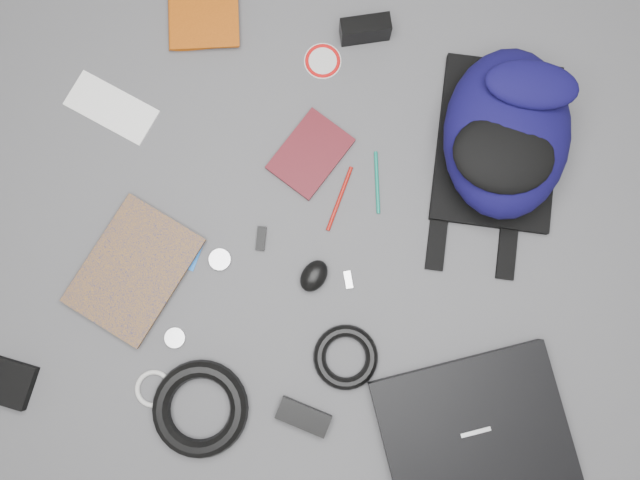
% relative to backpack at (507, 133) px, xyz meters
% --- Properties ---
extents(ground, '(4.00, 4.00, 0.00)m').
position_rel_backpack_xyz_m(ground, '(-0.33, -0.32, -0.09)').
color(ground, '#4F4F51').
rests_on(ground, ground).
extents(backpack, '(0.34, 0.46, 0.18)m').
position_rel_backpack_xyz_m(backpack, '(0.00, 0.00, 0.00)').
color(backpack, black).
rests_on(backpack, ground).
extents(laptop, '(0.49, 0.45, 0.04)m').
position_rel_backpack_xyz_m(laptop, '(0.09, -0.63, -0.07)').
color(laptop, black).
rests_on(laptop, ground).
extents(textbook_red, '(0.22, 0.26, 0.02)m').
position_rel_backpack_xyz_m(textbook_red, '(-0.82, 0.13, -0.08)').
color(textbook_red, '#953B08').
rests_on(textbook_red, ground).
extents(comic_book, '(0.28, 0.33, 0.02)m').
position_rel_backpack_xyz_m(comic_book, '(-0.82, -0.46, -0.08)').
color(comic_book, '#C07A0D').
rests_on(comic_book, ground).
extents(envelope, '(0.22, 0.14, 0.00)m').
position_rel_backpack_xyz_m(envelope, '(-0.88, -0.14, -0.09)').
color(envelope, white).
rests_on(envelope, ground).
extents(dvd_case, '(0.18, 0.21, 0.01)m').
position_rel_backpack_xyz_m(dvd_case, '(-0.41, -0.13, -0.08)').
color(dvd_case, '#410C11').
rests_on(dvd_case, ground).
extents(compact_camera, '(0.12, 0.08, 0.06)m').
position_rel_backpack_xyz_m(compact_camera, '(-0.36, 0.18, -0.06)').
color(compact_camera, black).
rests_on(compact_camera, ground).
extents(sticker_disc, '(0.10, 0.10, 0.00)m').
position_rel_backpack_xyz_m(sticker_disc, '(-0.43, 0.09, -0.09)').
color(sticker_disc, silver).
rests_on(sticker_disc, ground).
extents(pen_teal, '(0.05, 0.14, 0.01)m').
position_rel_backpack_xyz_m(pen_teal, '(-0.24, -0.16, -0.08)').
color(pen_teal, '#0C735C').
rests_on(pen_teal, ground).
extents(pen_red, '(0.02, 0.16, 0.01)m').
position_rel_backpack_xyz_m(pen_red, '(-0.31, -0.21, -0.08)').
color(pen_red, '#9F130C').
rests_on(pen_red, ground).
extents(id_badge, '(0.05, 0.08, 0.00)m').
position_rel_backpack_xyz_m(id_badge, '(-0.61, -0.42, -0.09)').
color(id_badge, blue).
rests_on(id_badge, ground).
extents(usb_black, '(0.03, 0.06, 0.01)m').
position_rel_backpack_xyz_m(usb_black, '(-0.46, -0.35, -0.08)').
color(usb_black, black).
rests_on(usb_black, ground).
extents(usb_silver, '(0.03, 0.04, 0.01)m').
position_rel_backpack_xyz_m(usb_silver, '(-0.25, -0.39, -0.08)').
color(usb_silver, silver).
rests_on(usb_silver, ground).
extents(mouse, '(0.08, 0.09, 0.04)m').
position_rel_backpack_xyz_m(mouse, '(-0.33, -0.40, -0.07)').
color(mouse, black).
rests_on(mouse, ground).
extents(headphone_left, '(0.06, 0.06, 0.01)m').
position_rel_backpack_xyz_m(headphone_left, '(-0.54, -0.42, -0.08)').
color(headphone_left, '#BBBBBE').
rests_on(headphone_left, ground).
extents(headphone_right, '(0.05, 0.05, 0.01)m').
position_rel_backpack_xyz_m(headphone_right, '(-0.59, -0.61, -0.08)').
color(headphone_right, silver).
rests_on(headphone_right, ground).
extents(cable_coil, '(0.16, 0.16, 0.03)m').
position_rel_backpack_xyz_m(cable_coil, '(-0.21, -0.55, -0.07)').
color(cable_coil, black).
rests_on(cable_coil, ground).
extents(power_brick, '(0.12, 0.06, 0.03)m').
position_rel_backpack_xyz_m(power_brick, '(-0.27, -0.70, -0.07)').
color(power_brick, black).
rests_on(power_brick, ground).
extents(power_cord_coil, '(0.26, 0.26, 0.04)m').
position_rel_backpack_xyz_m(power_cord_coil, '(-0.49, -0.74, -0.07)').
color(power_cord_coil, black).
rests_on(power_cord_coil, ground).
extents(pouch, '(0.10, 0.10, 0.02)m').
position_rel_backpack_xyz_m(pouch, '(-0.91, -0.79, -0.08)').
color(pouch, black).
rests_on(pouch, ground).
extents(white_cable_coil, '(0.09, 0.09, 0.01)m').
position_rel_backpack_xyz_m(white_cable_coil, '(-0.60, -0.73, -0.08)').
color(white_cable_coil, silver).
rests_on(white_cable_coil, ground).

